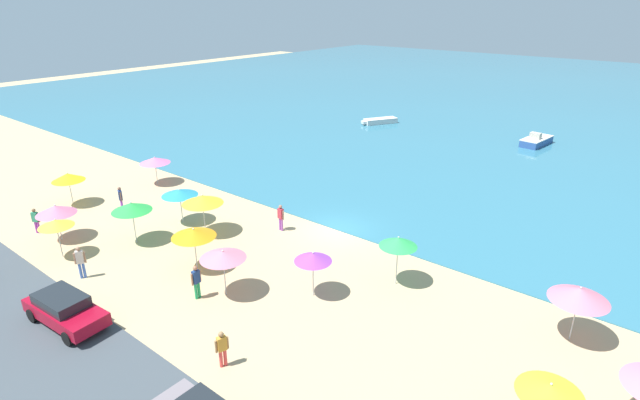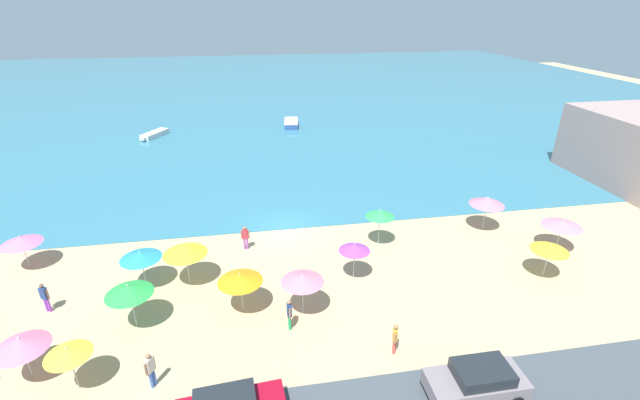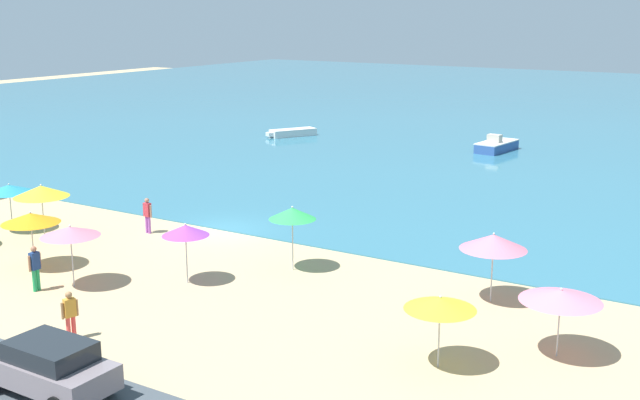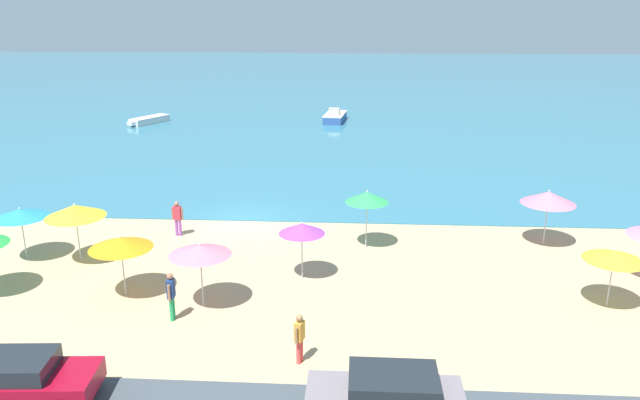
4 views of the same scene
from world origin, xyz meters
name	(u,v)px [view 1 (image 1 of 4)]	position (x,y,z in m)	size (l,w,h in m)	color
ground_plane	(337,230)	(0.00, 0.00, 0.00)	(160.00, 160.00, 0.00)	tan
sea	(571,100)	(0.00, 55.00, 0.03)	(150.00, 110.00, 0.05)	teal
coastal_road	(41,394)	(0.00, -18.00, 0.03)	(80.00, 8.00, 0.06)	#40484E
beach_umbrella_0	(180,193)	(-8.52, -5.34, 2.06)	(2.29, 2.29, 2.32)	#B2B2B7
beach_umbrella_1	(56,223)	(-9.94, -12.46, 2.06)	(1.87, 1.87, 2.33)	#B2B2B7
beach_umbrella_2	(202,199)	(-6.05, -5.48, 2.26)	(2.49, 2.49, 2.59)	#B2B2B7
beach_umbrella_3	(194,233)	(-2.98, -8.52, 2.11)	(2.35, 2.35, 2.39)	#B2B2B7
beach_umbrella_4	(550,389)	(14.84, -8.37, 1.99)	(2.14, 2.14, 2.24)	#B2B2B7
beach_umbrella_5	(131,207)	(-8.34, -8.81, 2.26)	(2.31, 2.31, 2.58)	#B2B2B7
beach_umbrella_6	(580,294)	(14.23, -2.31, 2.25)	(2.42, 2.42, 2.59)	#B2B2B7
beach_umbrella_7	(68,177)	(-16.96, -8.39, 2.06)	(2.18, 2.18, 2.40)	#B2B2B7
beach_umbrella_8	(56,210)	(-12.18, -11.45, 1.93)	(2.28, 2.28, 2.27)	#B2B2B7
beach_umbrella_9	(313,257)	(3.55, -6.60, 2.11)	(1.83, 1.83, 2.39)	#B2B2B7
beach_umbrella_10	(398,242)	(6.13, -3.12, 2.36)	(1.91, 1.91, 2.67)	#B2B2B7
beach_umbrella_11	(155,160)	(-16.08, -2.10, 1.91)	(2.34, 2.34, 2.20)	#B2B2B7
beach_umbrella_13	(223,255)	(0.17, -9.23, 2.19)	(2.24, 2.24, 2.45)	#B2B2B7
bather_0	(196,280)	(-0.65, -10.30, 0.99)	(0.23, 0.57, 1.76)	#209956
bather_1	(281,216)	(-2.72, -2.20, 0.96)	(0.57, 0.25, 1.71)	#9C4DAA
bather_2	(36,219)	(-14.16, -11.95, 0.91)	(0.52, 0.36, 1.63)	purple
bather_3	(80,261)	(-6.80, -12.87, 1.02)	(0.38, 0.49, 1.80)	#4368BF
bather_4	(121,198)	(-13.20, -6.82, 0.99)	(0.53, 0.34, 1.76)	purple
bather_5	(222,347)	(4.02, -12.72, 0.90)	(0.32, 0.55, 1.61)	#ED4545
parked_car_4	(65,309)	(-3.48, -15.30, 0.80)	(4.32, 2.08, 1.39)	maroon
skiff_nearshore	(537,141)	(3.54, 27.88, 0.46)	(2.17, 4.59, 1.30)	#305394
skiff_offshore	(380,121)	(-13.34, 25.78, 0.35)	(3.00, 4.23, 0.59)	silver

